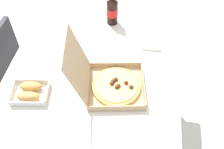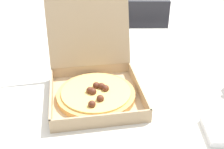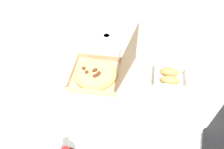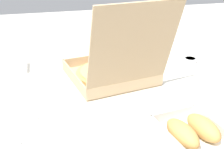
{
  "view_description": "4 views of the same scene",
  "coord_description": "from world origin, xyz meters",
  "px_view_note": "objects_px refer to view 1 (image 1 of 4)",
  "views": [
    {
      "loc": [
        -0.93,
        -0.25,
        1.84
      ],
      "look_at": [
        -0.01,
        -0.11,
        0.73
      ],
      "focal_mm": 41.9,
      "sensor_mm": 36.0,
      "label": 1
    },
    {
      "loc": [
        -0.04,
        -0.91,
        1.26
      ],
      "look_at": [
        -0.03,
        -0.04,
        0.75
      ],
      "focal_mm": 44.86,
      "sensor_mm": 36.0,
      "label": 2
    },
    {
      "loc": [
        0.69,
        0.2,
        1.68
      ],
      "look_at": [
        -0.08,
        -0.04,
        0.77
      ],
      "focal_mm": 32.83,
      "sensor_mm": 36.0,
      "label": 3
    },
    {
      "loc": [
        0.17,
        0.82,
        1.18
      ],
      "look_at": [
        -0.08,
        -0.1,
        0.75
      ],
      "focal_mm": 44.87,
      "sensor_mm": 36.0,
      "label": 4
    }
  ],
  "objects_px": {
    "paper_menu": "(86,34)",
    "pizza_box_open": "(110,83)",
    "cola_bottle": "(112,11)",
    "bread_side_box": "(30,92)",
    "napkin_pile": "(152,44)"
  },
  "relations": [
    {
      "from": "bread_side_box",
      "to": "pizza_box_open",
      "type": "bearing_deg",
      "value": -75.75
    },
    {
      "from": "pizza_box_open",
      "to": "bread_side_box",
      "type": "relative_size",
      "value": 2.06
    },
    {
      "from": "bread_side_box",
      "to": "paper_menu",
      "type": "relative_size",
      "value": 0.99
    },
    {
      "from": "bread_side_box",
      "to": "cola_bottle",
      "type": "distance_m",
      "value": 0.75
    },
    {
      "from": "paper_menu",
      "to": "napkin_pile",
      "type": "bearing_deg",
      "value": -71.95
    },
    {
      "from": "pizza_box_open",
      "to": "paper_menu",
      "type": "bearing_deg",
      "value": 28.54
    },
    {
      "from": "pizza_box_open",
      "to": "paper_menu",
      "type": "xyz_separation_m",
      "value": [
        0.41,
        0.22,
        -0.04
      ]
    },
    {
      "from": "pizza_box_open",
      "to": "bread_side_box",
      "type": "bearing_deg",
      "value": 104.25
    },
    {
      "from": "paper_menu",
      "to": "napkin_pile",
      "type": "xyz_separation_m",
      "value": [
        -0.04,
        -0.43,
        0.01
      ]
    },
    {
      "from": "paper_menu",
      "to": "napkin_pile",
      "type": "height_order",
      "value": "napkin_pile"
    },
    {
      "from": "paper_menu",
      "to": "pizza_box_open",
      "type": "bearing_deg",
      "value": -128.67
    },
    {
      "from": "cola_bottle",
      "to": "bread_side_box",
      "type": "bearing_deg",
      "value": 152.64
    },
    {
      "from": "cola_bottle",
      "to": "napkin_pile",
      "type": "distance_m",
      "value": 0.34
    },
    {
      "from": "paper_menu",
      "to": "cola_bottle",
      "type": "bearing_deg",
      "value": -23.44
    },
    {
      "from": "cola_bottle",
      "to": "paper_menu",
      "type": "xyz_separation_m",
      "value": [
        -0.15,
        0.15,
        -0.09
      ]
    }
  ]
}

